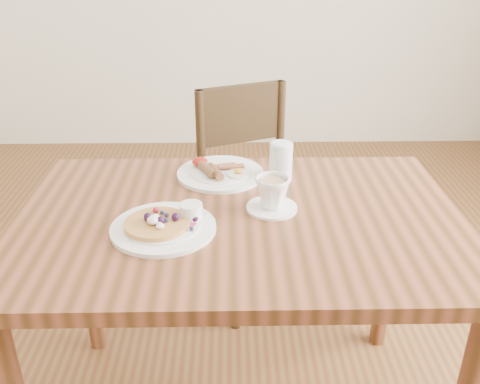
{
  "coord_description": "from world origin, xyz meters",
  "views": [
    {
      "loc": [
        -0.02,
        -1.26,
        1.44
      ],
      "look_at": [
        0.0,
        0.0,
        0.82
      ],
      "focal_mm": 40.0,
      "sensor_mm": 36.0,
      "label": 1
    }
  ],
  "objects": [
    {
      "name": "pancake_plate",
      "position": [
        -0.19,
        -0.07,
        0.76
      ],
      "size": [
        0.27,
        0.27,
        0.06
      ],
      "color": "white",
      "rests_on": "dining_table"
    },
    {
      "name": "teacup_saucer",
      "position": [
        0.09,
        0.03,
        0.79
      ],
      "size": [
        0.14,
        0.14,
        0.1
      ],
      "color": "white",
      "rests_on": "dining_table"
    },
    {
      "name": "breakfast_plate",
      "position": [
        -0.06,
        0.26,
        0.76
      ],
      "size": [
        0.27,
        0.27,
        0.04
      ],
      "color": "white",
      "rests_on": "dining_table"
    },
    {
      "name": "dining_table",
      "position": [
        0.0,
        0.0,
        0.65
      ],
      "size": [
        1.2,
        0.8,
        0.75
      ],
      "color": "brown",
      "rests_on": "ground"
    },
    {
      "name": "water_glass",
      "position": [
        0.13,
        0.23,
        0.81
      ],
      "size": [
        0.07,
        0.07,
        0.12
      ],
      "primitive_type": "cylinder",
      "color": "silver",
      "rests_on": "dining_table"
    },
    {
      "name": "chair_far",
      "position": [
        0.07,
        0.72,
        0.49
      ],
      "size": [
        0.55,
        0.55,
        0.88
      ],
      "rotation": [
        0.0,
        0.0,
        3.53
      ],
      "color": "#302111",
      "rests_on": "ground"
    }
  ]
}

